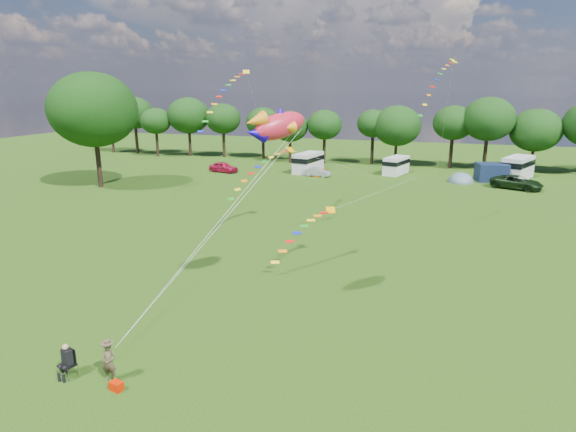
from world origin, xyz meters
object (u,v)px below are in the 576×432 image
(car_a, at_px, (223,167))
(camp_chair, at_px, (68,357))
(tent_orange, at_px, (319,175))
(campervan_d, at_px, (518,167))
(fish_kite, at_px, (275,126))
(tent_greyblue, at_px, (461,182))
(car_b, at_px, (317,172))
(campervan_c, at_px, (396,165))
(big_tree, at_px, (93,110))
(car_d, at_px, (517,182))
(kite_flyer, at_px, (109,362))
(campervan_b, at_px, (308,162))

(car_a, distance_m, camp_chair, 49.21)
(car_a, xyz_separation_m, camp_chair, (15.21, -46.80, 0.16))
(car_a, height_order, tent_orange, car_a)
(campervan_d, xyz_separation_m, fish_kite, (-17.16, -45.46, 8.15))
(fish_kite, bearing_deg, tent_greyblue, 22.49)
(car_a, xyz_separation_m, tent_orange, (13.33, 1.77, -0.70))
(car_b, bearing_deg, campervan_d, -73.58)
(campervan_c, xyz_separation_m, campervan_d, (15.34, 1.12, 0.30))
(car_b, bearing_deg, big_tree, 125.67)
(car_d, bearing_deg, tent_orange, 109.70)
(car_a, relative_size, car_d, 0.75)
(car_a, height_order, kite_flyer, kite_flyer)
(big_tree, relative_size, car_b, 3.99)
(campervan_b, relative_size, fish_kite, 1.72)
(campervan_c, bearing_deg, fish_kite, -166.17)
(car_b, xyz_separation_m, tent_greyblue, (18.20, 1.72, -0.57))
(car_d, distance_m, campervan_b, 26.53)
(big_tree, height_order, fish_kite, big_tree)
(kite_flyer, bearing_deg, tent_orange, 85.28)
(car_a, bearing_deg, kite_flyer, -147.62)
(car_b, distance_m, car_d, 24.30)
(campervan_c, distance_m, tent_greyblue, 9.11)
(kite_flyer, height_order, fish_kite, fish_kite)
(car_d, relative_size, fish_kite, 1.70)
(car_a, height_order, campervan_d, campervan_d)
(big_tree, xyz_separation_m, fish_kite, (30.76, -24.37, 0.69))
(tent_orange, bearing_deg, big_tree, -145.46)
(car_a, relative_size, campervan_b, 0.73)
(car_a, xyz_separation_m, kite_flyer, (17.04, -46.57, 0.12))
(campervan_c, xyz_separation_m, kite_flyer, (-6.07, -52.60, -0.43))
(camp_chair, bearing_deg, fish_kite, 70.60)
(campervan_c, distance_m, camp_chair, 53.42)
(tent_greyblue, relative_size, fish_kite, 1.02)
(campervan_b, xyz_separation_m, tent_orange, (2.06, -1.87, -1.44))
(campervan_c, bearing_deg, big_tree, 137.69)
(car_a, bearing_deg, campervan_c, -63.08)
(tent_orange, height_order, kite_flyer, kite_flyer)
(big_tree, relative_size, tent_greyblue, 3.79)
(kite_flyer, bearing_deg, car_b, 85.42)
(car_d, bearing_deg, car_b, 111.68)
(car_b, bearing_deg, fish_kite, -165.94)
(car_a, distance_m, campervan_b, 11.87)
(campervan_d, distance_m, tent_orange, 25.73)
(car_b, relative_size, camp_chair, 2.25)
(car_a, bearing_deg, car_d, -77.49)
(tent_orange, bearing_deg, fish_kite, -78.78)
(campervan_b, relative_size, campervan_d, 0.91)
(big_tree, height_order, car_d, big_tree)
(tent_greyblue, distance_m, kite_flyer, 51.29)
(campervan_b, relative_size, campervan_c, 1.13)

